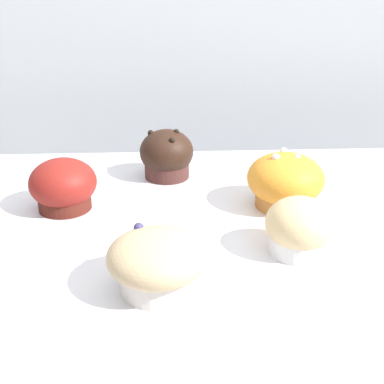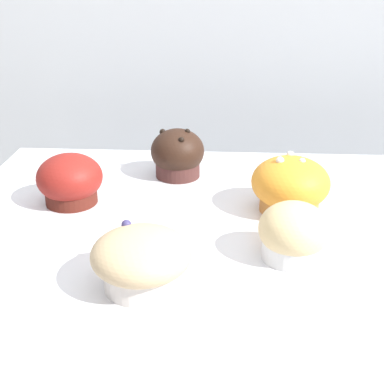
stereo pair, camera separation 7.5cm
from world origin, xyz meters
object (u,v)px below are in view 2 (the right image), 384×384
object	(u,v)px
muffin_front_center	(70,181)
muffin_back_left	(178,155)
muffin_back_right	(288,186)
muffin_front_left	(141,259)
muffin_front_right	(294,233)

from	to	relation	value
muffin_front_center	muffin_back_left	distance (m)	0.19
muffin_back_left	muffin_back_right	xyz separation A→B (m)	(0.17, -0.13, 0.00)
muffin_front_center	muffin_front_left	world-z (taller)	muffin_front_center
muffin_back_right	muffin_front_right	world-z (taller)	muffin_back_right
muffin_back_right	muffin_front_right	size ratio (longest dim) A/B	1.30
muffin_back_right	muffin_front_left	bearing A→B (deg)	-131.10
muffin_front_center	muffin_front_right	size ratio (longest dim) A/B	1.13
muffin_back_right	muffin_front_left	distance (m)	0.28
muffin_front_left	muffin_front_center	bearing A→B (deg)	122.75
muffin_back_right	muffin_front_left	size ratio (longest dim) A/B	1.01
muffin_back_right	muffin_front_center	bearing A→B (deg)	178.74
muffin_back_right	muffin_back_left	bearing A→B (deg)	144.16
muffin_back_right	muffin_front_right	xyz separation A→B (m)	(-0.01, -0.14, -0.01)
muffin_front_left	muffin_front_right	distance (m)	0.19
muffin_front_left	muffin_front_right	bearing A→B (deg)	22.75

